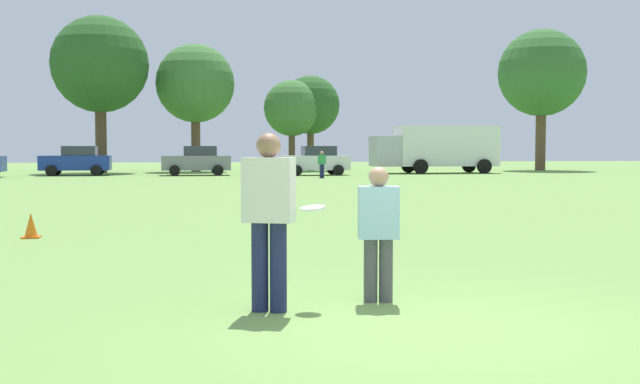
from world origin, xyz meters
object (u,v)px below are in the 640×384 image
(parked_car_center, at_px, (77,161))
(parked_car_near_right, at_px, (316,160))
(traffic_cone, at_px, (31,226))
(parked_car_mid_right, at_px, (197,160))
(bystander_sideline_watcher, at_px, (322,163))
(player_defender, at_px, (378,227))
(box_truck, at_px, (437,147))
(frisbee, at_px, (313,208))
(player_thrower, at_px, (269,211))

(parked_car_center, xyz_separation_m, parked_car_near_right, (14.65, -1.94, 0.00))
(traffic_cone, distance_m, parked_car_center, 34.41)
(parked_car_mid_right, relative_size, bystander_sideline_watcher, 2.78)
(player_defender, height_order, box_truck, box_truck)
(frisbee, height_order, parked_car_near_right, parked_car_near_right)
(traffic_cone, bearing_deg, parked_car_near_right, 71.53)
(frisbee, xyz_separation_m, traffic_cone, (-4.21, 7.00, -0.82))
(traffic_cone, bearing_deg, bystander_sideline_watcher, 69.49)
(parked_car_mid_right, bearing_deg, parked_car_near_right, -7.43)
(player_thrower, height_order, parked_car_near_right, player_thrower)
(frisbee, xyz_separation_m, parked_car_mid_right, (-0.76, 40.20, -0.12))
(frisbee, relative_size, bystander_sideline_watcher, 0.18)
(player_thrower, bearing_deg, parked_car_mid_right, 90.39)
(traffic_cone, height_order, parked_car_center, parked_car_center)
(parked_car_mid_right, xyz_separation_m, bystander_sideline_watcher, (6.92, -5.49, -0.07))
(parked_car_center, distance_m, bystander_sideline_watcher, 15.65)
(parked_car_center, relative_size, parked_car_near_right, 1.00)
(box_truck, bearing_deg, traffic_cone, -119.28)
(bystander_sideline_watcher, bearing_deg, player_thrower, -100.78)
(bystander_sideline_watcher, bearing_deg, box_truck, 37.76)
(frisbee, bearing_deg, parked_car_near_right, 80.51)
(player_thrower, xyz_separation_m, parked_car_near_right, (7.05, 39.45, -0.11))
(player_defender, xyz_separation_m, bystander_sideline_watcher, (5.42, 34.62, 0.03))
(parked_car_near_right, bearing_deg, frisbee, -99.49)
(parked_car_mid_right, height_order, box_truck, box_truck)
(traffic_cone, xyz_separation_m, parked_car_center, (-3.88, 34.18, 0.69))
(traffic_cone, distance_m, parked_car_near_right, 34.00)
(player_defender, distance_m, frisbee, 0.78)
(box_truck, xyz_separation_m, bystander_sideline_watcher, (-9.14, -7.08, -0.89))
(parked_car_near_right, distance_m, box_truck, 9.14)
(parked_car_center, xyz_separation_m, box_truck, (23.39, 0.61, 0.83))
(box_truck, bearing_deg, parked_car_near_right, -163.73)
(player_defender, relative_size, box_truck, 0.17)
(parked_car_mid_right, bearing_deg, parked_car_center, 172.35)
(frisbee, distance_m, traffic_cone, 8.21)
(parked_car_center, bearing_deg, bystander_sideline_watcher, -24.42)
(frisbee, height_order, parked_car_mid_right, parked_car_mid_right)
(player_defender, height_order, parked_car_near_right, parked_car_near_right)
(player_thrower, distance_m, parked_car_mid_right, 40.40)
(parked_car_mid_right, bearing_deg, player_thrower, -89.61)
(parked_car_near_right, distance_m, bystander_sideline_watcher, 4.55)
(parked_car_mid_right, bearing_deg, bystander_sideline_watcher, -38.39)
(player_thrower, relative_size, traffic_cone, 3.82)
(traffic_cone, relative_size, parked_car_near_right, 0.11)
(parked_car_mid_right, bearing_deg, frisbee, -88.91)
(player_defender, relative_size, parked_car_near_right, 0.35)
(player_thrower, relative_size, bystander_sideline_watcher, 1.21)
(frisbee, relative_size, parked_car_near_right, 0.06)
(player_thrower, xyz_separation_m, frisbee, (0.49, 0.20, 0.01))
(player_thrower, bearing_deg, box_truck, 69.40)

